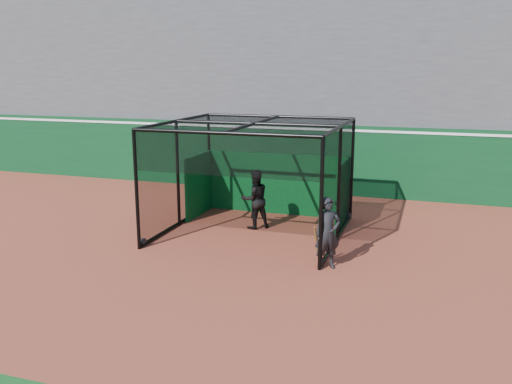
% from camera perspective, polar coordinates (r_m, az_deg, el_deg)
% --- Properties ---
extents(ground, '(120.00, 120.00, 0.00)m').
position_cam_1_polar(ground, '(12.40, -3.87, -8.22)').
color(ground, brown).
rests_on(ground, ground).
extents(outfield_wall, '(50.00, 0.50, 2.50)m').
position_cam_1_polar(outfield_wall, '(19.96, 5.29, 3.67)').
color(outfield_wall, '#0A3A1A').
rests_on(outfield_wall, ground).
extents(grandstand, '(50.00, 7.85, 8.95)m').
position_cam_1_polar(grandstand, '(23.40, 7.61, 12.80)').
color(grandstand, '#4C4C4F').
rests_on(grandstand, ground).
extents(batting_cage, '(4.72, 4.65, 3.02)m').
position_cam_1_polar(batting_cage, '(14.79, -0.14, 1.36)').
color(batting_cage, black).
rests_on(batting_cage, ground).
extents(batter, '(1.04, 1.02, 1.69)m').
position_cam_1_polar(batter, '(15.33, -0.11, -0.76)').
color(batter, black).
rests_on(batter, ground).
extents(on_deck_player, '(0.72, 0.67, 1.66)m').
position_cam_1_polar(on_deck_player, '(12.35, 7.54, -4.33)').
color(on_deck_player, black).
rests_on(on_deck_player, ground).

